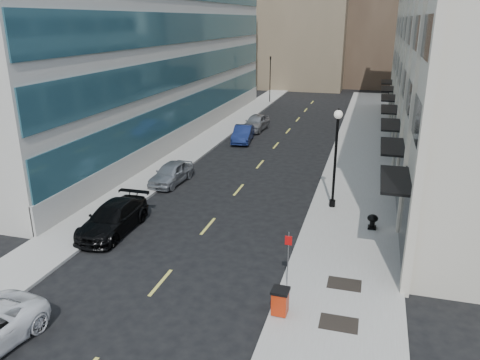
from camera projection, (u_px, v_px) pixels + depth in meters
The scene contains 18 objects.
ground at pixel (139, 309), 18.23m from camera, with size 160.00×160.00×0.00m, color black.
sidewalk_right at pixel (359, 172), 34.43m from camera, with size 5.00×80.00×0.15m, color #9C988E.
sidewalk_left at pixel (183, 157), 38.08m from camera, with size 3.00×80.00×0.15m, color #9C988E.
building_left at pixel (114, 27), 43.69m from camera, with size 16.14×46.00×20.00m.
skyline_tan_far at pixel (262, 18), 89.20m from camera, with size 12.00×14.00×22.00m, color #7D6B52.
skyline_stone at pixel (450, 24), 70.26m from camera, with size 10.00×14.00×20.00m, color beige.
grate_mid at pixel (339, 323), 17.11m from camera, with size 1.40×1.00×0.01m, color black.
grate_far at pixel (344, 284), 19.65m from camera, with size 1.40×1.00×0.01m, color black.
road_centerline at pixel (250, 176), 33.68m from camera, with size 0.15×68.20×0.01m.
traffic_signal at pixel (270, 59), 61.43m from camera, with size 0.66×0.66×6.98m.
car_black_pickup at pixel (113, 218), 24.63m from camera, with size 2.13×5.24×1.52m, color black.
car_silver_sedan at pixel (171, 173), 31.97m from camera, with size 1.74×4.32×1.47m, color #93979C.
car_blue_sedan at pixel (243, 134), 42.87m from camera, with size 1.57×4.50×1.48m, color navy.
car_grey_sedan at pixel (256, 122), 47.35m from camera, with size 1.90×4.71×1.61m, color gray.
trash_bin at pixel (280, 301), 17.50m from camera, with size 0.67×0.74×1.05m.
lamppost at pixel (336, 150), 26.70m from camera, with size 0.49×0.49×5.90m.
sign_post at pixel (288, 252), 19.00m from camera, with size 0.29×0.06×2.46m.
urn_planter at pixel (373, 220), 24.72m from camera, with size 0.57×0.57×0.79m.
Camera 1 is at (8.12, -13.90, 10.69)m, focal length 35.00 mm.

